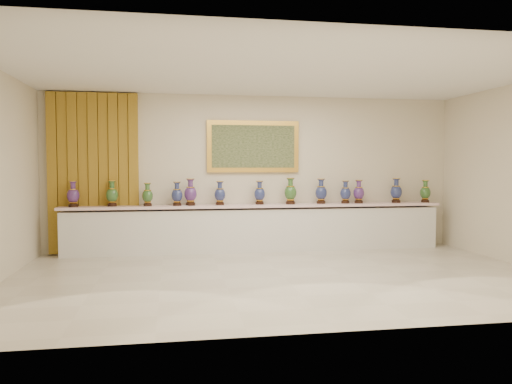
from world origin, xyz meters
TOP-DOWN VIEW (x-y plane):
  - ground at (0.00, 0.00)m, footprint 8.00×8.00m
  - room at (-2.55, 2.44)m, footprint 8.00×8.00m
  - counter at (0.00, 2.27)m, footprint 7.28×0.48m
  - vase_0 at (-3.36, 2.23)m, footprint 0.23×0.23m
  - vase_1 at (-2.69, 2.27)m, footprint 0.23×0.23m
  - vase_2 at (-2.05, 2.23)m, footprint 0.22×0.22m
  - vase_3 at (-1.52, 2.21)m, footprint 0.24×0.24m
  - vase_4 at (-1.27, 2.22)m, footprint 0.30×0.30m
  - vase_5 at (-0.72, 2.25)m, footprint 0.26×0.26m
  - vase_6 at (0.05, 2.29)m, footprint 0.27×0.27m
  - vase_7 at (0.65, 2.22)m, footprint 0.26×0.26m
  - vase_8 at (1.27, 2.26)m, footprint 0.27×0.27m
  - vase_9 at (1.77, 2.26)m, footprint 0.22×0.22m
  - vase_10 at (2.04, 2.25)m, footprint 0.27×0.27m
  - vase_11 at (2.84, 2.26)m, footprint 0.30×0.30m
  - vase_12 at (3.45, 2.23)m, footprint 0.27×0.27m
  - label_card at (-1.37, 2.13)m, footprint 0.10×0.06m

SIDE VIEW (x-z plane):
  - ground at x=0.00m, z-range 0.00..0.00m
  - counter at x=0.00m, z-range -0.01..0.89m
  - label_card at x=-1.37m, z-range 0.90..0.90m
  - vase_2 at x=-2.05m, z-range 0.88..1.30m
  - vase_3 at x=-1.52m, z-range 0.88..1.32m
  - vase_9 at x=1.77m, z-range 0.88..1.32m
  - vase_5 at x=-0.72m, z-range 0.88..1.33m
  - vase_6 at x=0.05m, z-range 0.88..1.33m
  - vase_12 at x=3.45m, z-range 0.88..1.33m
  - vase_10 at x=2.04m, z-range 0.88..1.34m
  - vase_0 at x=-3.36m, z-range 0.88..1.35m
  - vase_1 at x=-2.69m, z-range 0.88..1.35m
  - vase_8 at x=1.27m, z-range 0.87..1.36m
  - vase_11 at x=2.84m, z-range 0.87..1.36m
  - vase_4 at x=-1.27m, z-range 0.87..1.37m
  - vase_7 at x=0.65m, z-range 0.87..1.38m
  - room at x=-2.55m, z-range -2.42..5.58m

